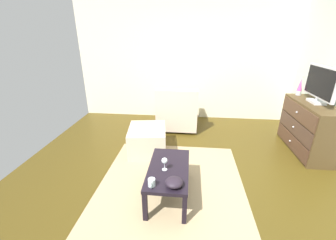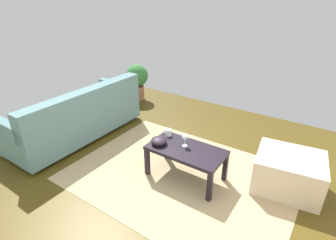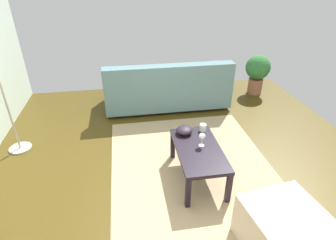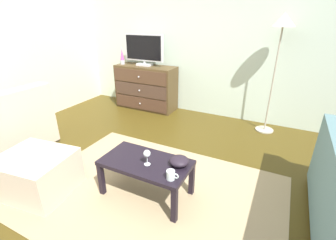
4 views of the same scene
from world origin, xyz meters
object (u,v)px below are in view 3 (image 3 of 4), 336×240
Objects in this scene: bowl_decorative at (184,130)px; couch_large at (167,88)px; coffee_table at (198,152)px; mug at (203,127)px; wine_glass at (202,137)px; ottoman at (287,236)px; potted_plant at (257,71)px.

couch_large reaches higher than bowl_decorative.
coffee_table is 0.39m from mug.
wine_glass reaches higher than ottoman.
couch_large is at bearing 6.83° from mug.
ottoman is at bearing -166.95° from mug.
potted_plant is at bearing -38.18° from coffee_table.
bowl_decorative is at bearing 178.17° from couch_large.
ottoman is (-1.05, -0.47, -0.13)m from coffee_table.
ottoman is at bearing -156.06° from coffee_table.
potted_plant reaches higher than mug.
coffee_table is at bearing 136.31° from wine_glass.
bowl_decorative reaches higher than coffee_table.
coffee_table is 7.78× the size of mug.
coffee_table is 0.44× the size of couch_large.
mug is at bearing 13.05° from ottoman.
coffee_table is 1.23× the size of potted_plant.
ottoman is 3.41m from potted_plant.
mug is 0.16× the size of potted_plant.
couch_large is 2.89× the size of ottoman.
wine_glass is at bearing -43.69° from coffee_table.
potted_plant is at bearing -20.84° from ottoman.
mug is 0.60× the size of bowl_decorative.
wine_glass reaches higher than bowl_decorative.
ottoman is 0.97× the size of potted_plant.
mug reaches higher than coffee_table.
potted_plant is (1.81, -1.76, -0.01)m from bowl_decorative.
wine_glass is 1.21m from ottoman.
wine_glass is (0.04, -0.04, 0.17)m from coffee_table.
coffee_table is 2.71m from potted_plant.
coffee_table is 0.18m from wine_glass.
wine_glass is 1.38× the size of mug.
potted_plant is at bearing -44.28° from bowl_decorative.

